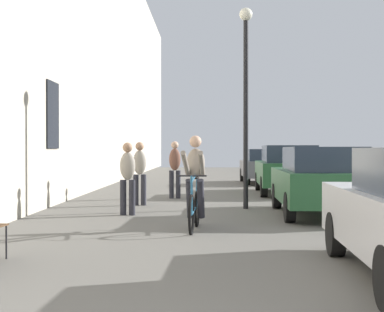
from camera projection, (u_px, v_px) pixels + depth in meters
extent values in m
cube|color=#B7AD99|center=(60.00, 6.00, 16.60)|extent=(0.50, 68.00, 11.06)
cube|color=black|center=(53.00, 115.00, 14.84)|extent=(0.04, 1.10, 1.70)
cylinder|color=black|center=(6.00, 242.00, 7.78)|extent=(0.02, 0.02, 0.45)
torus|color=black|center=(191.00, 215.00, 10.04)|extent=(0.10, 0.71, 0.71)
torus|color=black|center=(197.00, 209.00, 11.08)|extent=(0.10, 0.71, 0.71)
cylinder|color=#286084|center=(196.00, 194.00, 10.99)|extent=(0.05, 0.22, 0.58)
cylinder|color=#286084|center=(194.00, 178.00, 10.49)|extent=(0.10, 0.82, 0.14)
cylinder|color=#286084|center=(192.00, 195.00, 10.06)|extent=(0.04, 0.09, 0.67)
cylinder|color=#286084|center=(194.00, 209.00, 10.58)|extent=(0.11, 1.00, 0.12)
cylinder|color=black|center=(192.00, 176.00, 10.08)|extent=(0.52, 0.07, 0.03)
ellipsoid|color=black|center=(196.00, 178.00, 10.90)|extent=(0.12, 0.24, 0.06)
ellipsoid|color=gray|center=(196.00, 163.00, 10.81)|extent=(0.37, 0.37, 0.59)
sphere|color=tan|center=(195.00, 142.00, 10.77)|extent=(0.22, 0.22, 0.22)
cylinder|color=#26262D|center=(201.00, 199.00, 10.73)|extent=(0.16, 0.40, 0.75)
cylinder|color=#26262D|center=(190.00, 199.00, 10.75)|extent=(0.16, 0.40, 0.75)
cylinder|color=gray|center=(202.00, 164.00, 10.41)|extent=(0.13, 0.75, 0.48)
cylinder|color=gray|center=(186.00, 164.00, 10.44)|extent=(0.16, 0.75, 0.48)
cylinder|color=#26262D|center=(123.00, 197.00, 12.94)|extent=(0.14, 0.14, 0.78)
cylinder|color=#26262D|center=(132.00, 198.00, 12.92)|extent=(0.14, 0.14, 0.78)
ellipsoid|color=#9E9384|center=(128.00, 166.00, 12.92)|extent=(0.35, 0.26, 0.62)
sphere|color=#A57A5B|center=(128.00, 147.00, 12.92)|extent=(0.22, 0.22, 0.22)
cylinder|color=#26262D|center=(136.00, 190.00, 15.19)|extent=(0.14, 0.14, 0.80)
cylinder|color=#26262D|center=(144.00, 190.00, 15.20)|extent=(0.14, 0.14, 0.80)
ellipsoid|color=#9E9384|center=(140.00, 162.00, 15.19)|extent=(0.35, 0.26, 0.63)
sphere|color=#A57A5B|center=(140.00, 146.00, 15.18)|extent=(0.22, 0.22, 0.22)
cylinder|color=#26262D|center=(178.00, 184.00, 17.34)|extent=(0.14, 0.14, 0.83)
cylinder|color=#26262D|center=(171.00, 184.00, 17.32)|extent=(0.14, 0.14, 0.83)
ellipsoid|color=brown|center=(175.00, 159.00, 17.32)|extent=(0.37, 0.28, 0.65)
sphere|color=tan|center=(175.00, 145.00, 17.32)|extent=(0.22, 0.22, 0.22)
cylinder|color=black|center=(246.00, 115.00, 14.27)|extent=(0.12, 0.12, 4.60)
sphere|color=silver|center=(246.00, 14.00, 14.24)|extent=(0.32, 0.32, 0.32)
cylinder|color=black|center=(336.00, 234.00, 7.99)|extent=(0.22, 0.61, 0.60)
cube|color=#23512D|center=(319.00, 186.00, 12.96)|extent=(1.87, 4.28, 0.69)
cube|color=#283342|center=(323.00, 159.00, 12.45)|extent=(1.53, 2.33, 0.51)
cylinder|color=black|center=(277.00, 196.00, 14.40)|extent=(0.21, 0.62, 0.61)
cylinder|color=black|center=(342.00, 196.00, 14.32)|extent=(0.21, 0.62, 0.61)
cylinder|color=black|center=(290.00, 207.00, 11.61)|extent=(0.21, 0.62, 0.61)
cylinder|color=black|center=(371.00, 208.00, 11.53)|extent=(0.21, 0.62, 0.61)
cube|color=#23512D|center=(287.00, 173.00, 19.12)|extent=(1.97, 4.48, 0.72)
cube|color=#283342|center=(288.00, 154.00, 18.58)|extent=(1.61, 2.44, 0.54)
cylinder|color=black|center=(258.00, 181.00, 20.63)|extent=(0.23, 0.64, 0.64)
cylinder|color=black|center=(306.00, 182.00, 20.53)|extent=(0.23, 0.64, 0.64)
cylinder|color=black|center=(264.00, 187.00, 17.71)|extent=(0.23, 0.64, 0.64)
cylinder|color=black|center=(320.00, 187.00, 17.62)|extent=(0.23, 0.64, 0.64)
cube|color=#595960|center=(263.00, 169.00, 24.96)|extent=(1.75, 4.12, 0.67)
cube|color=#283342|center=(264.00, 155.00, 24.46)|extent=(1.45, 2.23, 0.50)
cylinder|color=black|center=(242.00, 175.00, 26.32)|extent=(0.20, 0.59, 0.59)
cylinder|color=black|center=(277.00, 175.00, 26.30)|extent=(0.20, 0.59, 0.59)
cylinder|color=black|center=(247.00, 178.00, 23.62)|extent=(0.20, 0.59, 0.59)
cylinder|color=black|center=(286.00, 178.00, 23.60)|extent=(0.20, 0.59, 0.59)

